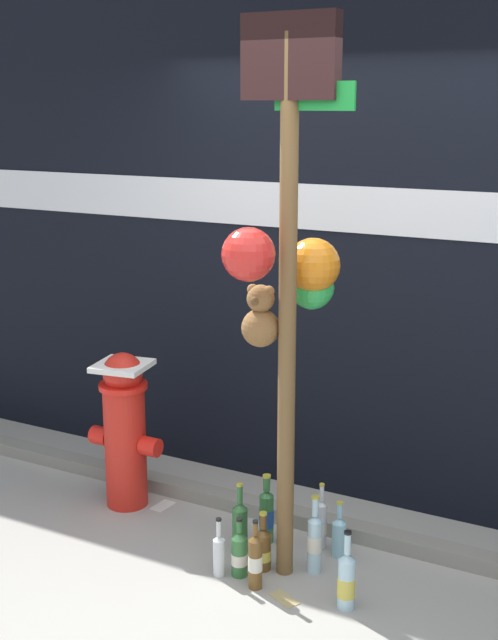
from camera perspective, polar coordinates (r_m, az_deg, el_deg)
name	(u,v)px	position (r m, az deg, el deg)	size (l,w,h in m)	color
ground_plane	(263,618)	(4.03, 0.96, -19.37)	(14.00, 14.00, 0.00)	#9E9B93
building_wall	(382,236)	(4.72, 8.92, 5.59)	(10.00, 0.21, 3.07)	black
curb_strip	(337,527)	(4.69, 5.95, -13.64)	(8.00, 0.12, 0.08)	gray
memorial_post	(288,252)	(3.84, 2.61, 4.60)	(0.53, 0.62, 2.61)	brown
fire_hydrant	(125,427)	(4.86, -8.35, -7.09)	(0.45, 0.33, 0.90)	red
bottle_0	(219,553)	(4.27, -2.03, -15.40)	(0.06, 0.06, 0.30)	silver
bottle_1	(263,548)	(4.33, 0.95, -15.08)	(0.08, 0.08, 0.31)	brown
bottle_2	(255,561)	(4.17, 0.43, -15.87)	(0.07, 0.07, 0.35)	brown
bottle_3	(266,515)	(4.55, 1.18, -12.94)	(0.08, 0.08, 0.38)	#337038
bottle_4	(346,581)	(4.05, 6.55, -17.00)	(0.08, 0.08, 0.38)	#B2DBEA
bottle_5	(321,523)	(4.52, 4.87, -13.44)	(0.06, 0.06, 0.36)	silver
bottle_6	(315,541)	(4.29, 4.42, -14.61)	(0.07, 0.07, 0.40)	#B2DBEA
bottle_7	(339,535)	(4.46, 6.06, -14.17)	(0.07, 0.07, 0.30)	#93CCE0
bottle_8	(240,526)	(4.45, -0.61, -13.66)	(0.08, 0.08, 0.38)	#337038
bottle_9	(239,554)	(4.27, -0.65, -15.42)	(0.08, 0.08, 0.30)	#337038
litter_1	(284,598)	(4.16, 2.37, -18.18)	(0.15, 0.07, 0.01)	tan
litter_3	(163,505)	(5.00, -5.81, -12.28)	(0.15, 0.08, 0.01)	silver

